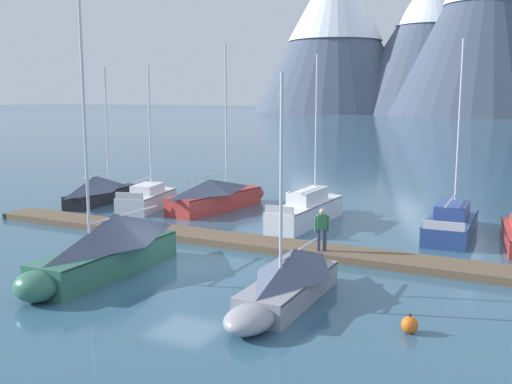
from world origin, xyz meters
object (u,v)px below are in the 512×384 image
(sailboat_second_berth, at_px, (151,198))
(sailboat_mid_dock_port, at_px, (217,194))
(person_on_dock, at_px, (322,227))
(sailboat_end_of_dock, at_px, (452,222))
(sailboat_far_berth, at_px, (310,209))
(sailboat_mid_dock_starboard, at_px, (106,247))
(sailboat_nearest_berth, at_px, (101,189))
(sailboat_outer_slip, at_px, (287,280))
(mooring_buoy_channel_marker, at_px, (410,325))

(sailboat_second_berth, height_order, sailboat_mid_dock_port, sailboat_mid_dock_port)
(person_on_dock, bearing_deg, sailboat_end_of_dock, 58.78)
(sailboat_mid_dock_port, distance_m, sailboat_far_berth, 6.09)
(sailboat_second_berth, xyz_separation_m, sailboat_mid_dock_starboard, (6.46, -11.43, 0.43))
(sailboat_mid_dock_port, bearing_deg, sailboat_nearest_berth, -169.71)
(person_on_dock, bearing_deg, sailboat_mid_dock_port, 141.05)
(sailboat_mid_dock_port, xyz_separation_m, sailboat_end_of_dock, (12.91, -0.67, -0.25))
(sailboat_nearest_berth, relative_size, sailboat_second_berth, 1.00)
(sailboat_second_berth, distance_m, sailboat_mid_dock_starboard, 13.13)
(sailboat_end_of_dock, bearing_deg, sailboat_second_berth, -177.94)
(sailboat_second_berth, height_order, sailboat_far_berth, sailboat_far_berth)
(sailboat_mid_dock_port, distance_m, sailboat_end_of_dock, 12.93)
(sailboat_second_berth, xyz_separation_m, sailboat_end_of_dock, (16.58, 0.60, 0.01))
(sailboat_nearest_berth, distance_m, sailboat_far_berth, 13.26)
(sailboat_outer_slip, xyz_separation_m, mooring_buoy_channel_marker, (3.94, -0.74, -0.51))
(sailboat_end_of_dock, bearing_deg, sailboat_nearest_berth, -178.16)
(sailboat_outer_slip, bearing_deg, sailboat_mid_dock_port, 127.82)
(sailboat_second_berth, height_order, person_on_dock, sailboat_second_berth)
(sailboat_mid_dock_port, relative_size, sailboat_mid_dock_starboard, 0.98)
(sailboat_second_berth, relative_size, person_on_dock, 4.76)
(sailboat_nearest_berth, distance_m, sailboat_mid_dock_starboard, 15.17)
(sailboat_mid_dock_starboard, xyz_separation_m, person_on_dock, (6.15, 5.47, 0.25))
(sailboat_mid_dock_port, xyz_separation_m, mooring_buoy_channel_marker, (13.75, -13.37, -0.62))
(sailboat_second_berth, distance_m, sailboat_far_berth, 9.69)
(sailboat_outer_slip, relative_size, sailboat_end_of_dock, 0.79)
(sailboat_outer_slip, height_order, mooring_buoy_channel_marker, sailboat_outer_slip)
(sailboat_mid_dock_port, relative_size, sailboat_end_of_dock, 1.04)
(sailboat_mid_dock_starboard, distance_m, sailboat_end_of_dock, 15.72)
(sailboat_second_berth, xyz_separation_m, sailboat_far_berth, (9.69, 0.29, 0.11))
(sailboat_nearest_berth, relative_size, person_on_dock, 4.75)
(sailboat_second_berth, bearing_deg, sailboat_outer_slip, -40.14)
(sailboat_nearest_berth, distance_m, sailboat_second_berth, 3.58)
(sailboat_mid_dock_port, height_order, mooring_buoy_channel_marker, sailboat_mid_dock_port)
(sailboat_mid_dock_port, relative_size, sailboat_far_berth, 1.10)
(sailboat_second_berth, relative_size, sailboat_mid_dock_starboard, 0.85)
(sailboat_nearest_berth, bearing_deg, sailboat_second_berth, 0.81)
(sailboat_mid_dock_port, height_order, sailboat_mid_dock_starboard, sailboat_mid_dock_starboard)
(sailboat_mid_dock_starboard, height_order, person_on_dock, sailboat_mid_dock_starboard)
(sailboat_mid_dock_starboard, bearing_deg, mooring_buoy_channel_marker, -3.56)
(sailboat_nearest_berth, relative_size, sailboat_end_of_dock, 0.90)
(sailboat_far_berth, bearing_deg, sailboat_end_of_dock, 2.58)
(sailboat_mid_dock_port, bearing_deg, sailboat_outer_slip, -52.18)
(sailboat_nearest_berth, height_order, sailboat_second_berth, sailboat_second_berth)
(sailboat_far_berth, relative_size, sailboat_end_of_dock, 0.95)
(sailboat_far_berth, relative_size, person_on_dock, 4.97)
(mooring_buoy_channel_marker, bearing_deg, person_on_dock, 128.04)
(sailboat_mid_dock_starboard, xyz_separation_m, sailboat_outer_slip, (7.02, 0.06, -0.27))
(sailboat_outer_slip, distance_m, person_on_dock, 5.51)
(sailboat_mid_dock_port, distance_m, sailboat_outer_slip, 16.00)
(sailboat_second_berth, xyz_separation_m, mooring_buoy_channel_marker, (17.42, -12.11, -0.35))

